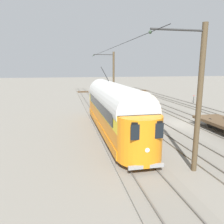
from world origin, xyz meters
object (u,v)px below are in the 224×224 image
Objects in this scene: vintage_streetcar at (113,107)px; catenary_pole_foreground at (113,79)px; switch_stand at (194,99)px; catenary_pole_mid_near at (198,98)px.

catenary_pole_foreground is at bearing -102.16° from vintage_streetcar.
switch_stand is (-15.64, -12.64, -1.55)m from vintage_streetcar.
catenary_pole_foreground is at bearing -90.00° from catenary_pole_mid_near.
catenary_pole_mid_near reaches higher than switch_stand.
vintage_streetcar is 13.03m from catenary_pole_foreground.
catenary_pole_foreground is 1.00× the size of catenary_pole_mid_near.
vintage_streetcar is at bearing 77.84° from catenary_pole_foreground.
catenary_pole_foreground is 20.44m from catenary_pole_mid_near.
catenary_pole_foreground is at bearing 0.05° from switch_stand.
switch_stand is at bearing -179.95° from catenary_pole_foreground.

